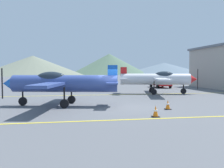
{
  "coord_description": "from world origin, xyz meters",
  "views": [
    {
      "loc": [
        -3.27,
        -15.87,
        2.4
      ],
      "look_at": [
        0.61,
        6.0,
        1.2
      ],
      "focal_mm": 39.56,
      "sensor_mm": 36.0,
      "label": 1
    }
  ],
  "objects": [
    {
      "name": "apron_line_far",
      "position": [
        0.0,
        8.25,
        0.01
      ],
      "size": [
        80.0,
        0.16,
        0.01
      ],
      "primitive_type": "cube",
      "color": "yellow",
      "rests_on": "ground_plane"
    },
    {
      "name": "traffic_cone_side",
      "position": [
        1.17,
        -3.79,
        0.29
      ],
      "size": [
        0.36,
        0.36,
        0.59
      ],
      "color": "black",
      "rests_on": "ground_plane"
    },
    {
      "name": "car_sedan",
      "position": [
        9.68,
        17.6,
        0.84
      ],
      "size": [
        2.02,
        4.3,
        1.62
      ],
      "color": "red",
      "rests_on": "ground_plane"
    },
    {
      "name": "hill_centerleft",
      "position": [
        -20.88,
        114.32,
        5.02
      ],
      "size": [
        52.55,
        52.55,
        10.04
      ],
      "primitive_type": "cone",
      "color": "slate",
      "rests_on": "ground_plane"
    },
    {
      "name": "airplane_near",
      "position": [
        -3.81,
        1.27,
        1.57
      ],
      "size": [
        8.13,
        9.27,
        2.78
      ],
      "color": "#33478C",
      "rests_on": "ground_plane"
    },
    {
      "name": "airplane_mid",
      "position": [
        5.9,
        8.48,
        1.57
      ],
      "size": [
        8.14,
        9.24,
        2.78
      ],
      "color": "silver",
      "rests_on": "ground_plane"
    },
    {
      "name": "hill_right",
      "position": [
        63.51,
        149.59,
        4.02
      ],
      "size": [
        59.14,
        59.14,
        8.03
      ],
      "primitive_type": "cone",
      "color": "slate",
      "rests_on": "ground_plane"
    },
    {
      "name": "hill_centerright",
      "position": [
        23.72,
        146.73,
        6.86
      ],
      "size": [
        51.79,
        51.79,
        13.71
      ],
      "primitive_type": "cone",
      "color": "#4C6651",
      "rests_on": "ground_plane"
    },
    {
      "name": "traffic_cone_front",
      "position": [
        2.78,
        -1.54,
        0.29
      ],
      "size": [
        0.36,
        0.36,
        0.59
      ],
      "color": "black",
      "rests_on": "ground_plane"
    },
    {
      "name": "apron_line_near",
      "position": [
        0.0,
        -4.25,
        0.01
      ],
      "size": [
        80.0,
        0.16,
        0.01
      ],
      "primitive_type": "cube",
      "color": "yellow",
      "rests_on": "ground_plane"
    },
    {
      "name": "ground_plane",
      "position": [
        0.0,
        0.0,
        0.0
      ],
      "size": [
        400.0,
        400.0,
        0.0
      ],
      "primitive_type": "plane",
      "color": "#54565B"
    }
  ]
}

